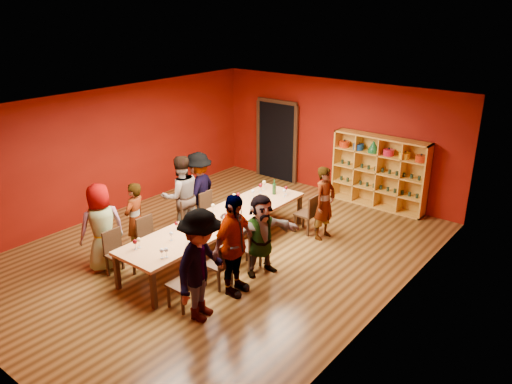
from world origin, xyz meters
TOP-DOWN VIEW (x-y plane):
  - room_shell at (0.00, 0.00)m, footprint 7.10×9.10m
  - tasting_table at (0.00, 0.00)m, footprint 1.10×4.50m
  - doorway at (-1.80, 4.43)m, footprint 1.40×0.17m
  - shelving_unit at (1.40, 4.32)m, footprint 2.40×0.40m
  - chair_person_left_0 at (-0.91, -1.85)m, footprint 0.42×0.42m
  - person_left_0 at (-1.30, -1.85)m, footprint 0.70×0.94m
  - chair_person_left_1 at (-0.91, -1.07)m, footprint 0.42×0.42m
  - person_left_1 at (-1.30, -1.07)m, footprint 0.54×0.65m
  - chair_person_left_2 at (-0.91, 0.11)m, footprint 0.42×0.42m
  - person_left_2 at (-1.22, 0.11)m, footprint 0.79×1.00m
  - chair_person_left_3 at (-0.91, 0.66)m, footprint 0.42×0.42m
  - person_left_3 at (-1.23, 0.66)m, footprint 0.77×1.22m
  - chair_person_right_0 at (0.91, -1.83)m, footprint 0.42×0.42m
  - person_right_0 at (1.29, -1.83)m, footprint 0.80×1.31m
  - chair_person_right_1 at (0.91, -0.96)m, footprint 0.42×0.42m
  - person_right_1 at (1.21, -0.96)m, footprint 0.60×1.13m
  - chair_person_right_2 at (0.91, -0.11)m, footprint 0.42×0.42m
  - person_right_2 at (1.15, -0.11)m, footprint 0.97×1.51m
  - chair_person_right_4 at (0.91, 1.92)m, footprint 0.42×0.42m
  - person_right_4 at (1.29, 1.92)m, footprint 0.48×0.62m
  - wine_glass_0 at (-0.26, -1.89)m, footprint 0.08×0.08m
  - wine_glass_1 at (-0.32, 0.83)m, footprint 0.09×0.09m
  - wine_glass_2 at (0.27, -1.09)m, footprint 0.08×0.08m
  - wine_glass_3 at (-0.26, 1.67)m, footprint 0.09×0.09m
  - wine_glass_4 at (0.28, -0.10)m, footprint 0.09×0.09m
  - wine_glass_5 at (-0.29, -0.89)m, footprint 0.07×0.07m
  - wine_glass_6 at (0.32, -0.86)m, footprint 0.08×0.08m
  - wine_glass_7 at (-0.34, -0.15)m, footprint 0.07×0.07m
  - wine_glass_8 at (0.37, 0.81)m, footprint 0.08×0.08m
  - wine_glass_9 at (-0.33, 1.89)m, footprint 0.09×0.09m
  - wine_glass_10 at (-0.10, -0.44)m, footprint 0.08×0.08m
  - wine_glass_11 at (0.26, 1.93)m, footprint 0.08×0.08m
  - wine_glass_12 at (0.34, -1.82)m, footprint 0.08×0.08m
  - wine_glass_13 at (-0.30, 0.13)m, footprint 0.08×0.08m
  - wine_glass_14 at (0.38, -1.75)m, footprint 0.07×0.07m
  - wine_glass_15 at (-0.30, 0.94)m, footprint 0.08×0.08m
  - wine_glass_16 at (0.28, -0.01)m, footprint 0.08×0.08m
  - wine_glass_17 at (-0.19, 1.30)m, footprint 0.08×0.08m
  - wine_glass_18 at (0.07, 0.43)m, footprint 0.09×0.09m
  - wine_glass_19 at (-0.03, -1.26)m, footprint 0.07×0.07m
  - wine_glass_20 at (0.31, 1.80)m, footprint 0.08×0.08m
  - wine_glass_21 at (-0.27, -1.81)m, footprint 0.08×0.08m
  - spittoon_bowl at (0.17, 0.03)m, footprint 0.28×0.28m
  - carafe_a at (-0.06, 0.33)m, footprint 0.14×0.14m
  - carafe_b at (0.25, -0.49)m, footprint 0.11×0.11m
  - wine_bottle at (0.04, 1.78)m, footprint 0.11×0.11m

SIDE VIEW (x-z plane):
  - chair_person_left_0 at x=-0.91m, z-range 0.05..0.94m
  - chair_person_left_1 at x=-0.91m, z-range 0.05..0.94m
  - chair_person_left_2 at x=-0.91m, z-range 0.05..0.94m
  - chair_person_left_3 at x=-0.91m, z-range 0.05..0.94m
  - chair_person_right_0 at x=0.91m, z-range 0.05..0.94m
  - chair_person_right_1 at x=0.91m, z-range 0.05..0.94m
  - chair_person_right_2 at x=0.91m, z-range 0.05..0.94m
  - chair_person_right_4 at x=0.91m, z-range 0.05..0.94m
  - tasting_table at x=0.00m, z-range 0.32..1.07m
  - person_left_1 at x=-1.30m, z-range 0.00..1.52m
  - person_right_2 at x=1.15m, z-range 0.00..1.58m
  - person_right_4 at x=1.29m, z-range 0.00..1.61m
  - spittoon_bowl at x=0.17m, z-range 0.74..0.89m
  - person_left_0 at x=-1.30m, z-range 0.00..1.72m
  - carafe_b at x=0.25m, z-range 0.74..1.00m
  - carafe_a at x=-0.06m, z-range 0.74..1.01m
  - person_left_3 at x=-1.23m, z-range 0.00..1.75m
  - wine_glass_5 at x=-0.29m, z-range 0.79..0.96m
  - wine_glass_7 at x=-0.34m, z-range 0.79..0.97m
  - wine_glass_19 at x=-0.03m, z-range 0.79..0.97m
  - wine_bottle at x=0.04m, z-range 0.71..1.05m
  - wine_glass_14 at x=0.38m, z-range 0.79..0.98m
  - wine_glass_20 at x=0.31m, z-range 0.79..0.98m
  - wine_glass_16 at x=0.28m, z-range 0.79..0.98m
  - wine_glass_12 at x=0.34m, z-range 0.79..0.98m
  - wine_glass_0 at x=-0.26m, z-range 0.79..0.99m
  - wine_glass_21 at x=-0.27m, z-range 0.79..0.99m
  - wine_glass_2 at x=0.27m, z-range 0.79..0.99m
  - wine_glass_17 at x=-0.19m, z-range 0.79..0.99m
  - wine_glass_8 at x=0.37m, z-range 0.79..0.99m
  - wine_glass_11 at x=0.26m, z-range 0.80..1.00m
  - wine_glass_6 at x=0.32m, z-range 0.80..1.00m
  - wine_glass_13 at x=-0.30m, z-range 0.80..1.01m
  - wine_glass_10 at x=-0.10m, z-range 0.80..1.01m
  - wine_glass_15 at x=-0.30m, z-range 0.80..1.01m
  - wine_glass_4 at x=0.28m, z-range 0.80..1.01m
  - person_left_2 at x=-1.22m, z-range 0.00..1.81m
  - wine_glass_9 at x=-0.33m, z-range 0.80..1.01m
  - wine_glass_18 at x=0.07m, z-range 0.80..1.01m
  - wine_glass_3 at x=-0.26m, z-range 0.80..1.02m
  - wine_glass_1 at x=-0.32m, z-range 0.80..1.02m
  - person_right_1 at x=1.21m, z-range 0.00..1.85m
  - person_right_0 at x=1.29m, z-range 0.00..1.89m
  - shelving_unit at x=1.40m, z-range 0.08..1.88m
  - doorway at x=-1.80m, z-range -0.03..2.27m
  - room_shell at x=0.00m, z-range -0.02..3.02m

